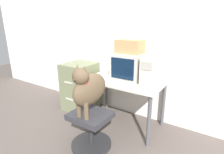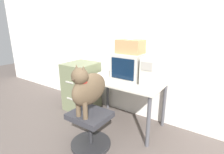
{
  "view_description": "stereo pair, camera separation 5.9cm",
  "coord_description": "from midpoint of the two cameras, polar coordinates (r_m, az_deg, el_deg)",
  "views": [
    {
      "loc": [
        1.2,
        -1.82,
        1.52
      ],
      "look_at": [
        -0.04,
        0.07,
        0.84
      ],
      "focal_mm": 28.0,
      "sensor_mm": 36.0,
      "label": 1
    },
    {
      "loc": [
        1.25,
        -1.79,
        1.52
      ],
      "look_at": [
        -0.04,
        0.07,
        0.84
      ],
      "focal_mm": 28.0,
      "sensor_mm": 36.0,
      "label": 2
    }
  ],
  "objects": [
    {
      "name": "cardboard_box",
      "position": [
        2.59,
        6.67,
        9.85
      ],
      "size": [
        0.38,
        0.27,
        0.2
      ],
      "color": "#A87F51",
      "rests_on": "crt_monitor"
    },
    {
      "name": "computer_mouse",
      "position": [
        2.28,
        7.16,
        -3.1
      ],
      "size": [
        0.06,
        0.04,
        0.03
      ],
      "color": "silver",
      "rests_on": "desk"
    },
    {
      "name": "filing_cabinet",
      "position": [
        3.26,
        -9.44,
        -3.0
      ],
      "size": [
        0.51,
        0.56,
        0.86
      ],
      "color": "#6B7251",
      "rests_on": "ground_plane"
    },
    {
      "name": "crt_monitor",
      "position": [
        2.64,
        6.42,
        3.58
      ],
      "size": [
        0.44,
        0.43,
        0.38
      ],
      "color": "#B7B2A8",
      "rests_on": "desk"
    },
    {
      "name": "wall_back",
      "position": [
        2.85,
        9.29,
        12.1
      ],
      "size": [
        8.0,
        0.05,
        2.6
      ],
      "color": "white",
      "rests_on": "ground_plane"
    },
    {
      "name": "keyboard",
      "position": [
        2.42,
        1.59,
        -1.88
      ],
      "size": [
        0.43,
        0.15,
        0.03
      ],
      "color": "silver",
      "rests_on": "desk"
    },
    {
      "name": "pc_tower",
      "position": [
        2.47,
        13.78,
        2.38
      ],
      "size": [
        0.2,
        0.43,
        0.38
      ],
      "color": "beige",
      "rests_on": "desk"
    },
    {
      "name": "ground_plane",
      "position": [
        2.66,
        0.49,
        -18.1
      ],
      "size": [
        12.0,
        12.0,
        0.0
      ],
      "primitive_type": "plane",
      "color": "#564C47"
    },
    {
      "name": "desk",
      "position": [
        2.63,
        4.74,
        -2.97
      ],
      "size": [
        1.16,
        0.69,
        0.73
      ],
      "color": "beige",
      "rests_on": "ground_plane"
    },
    {
      "name": "office_chair",
      "position": [
        2.34,
        -6.36,
        -16.25
      ],
      "size": [
        0.52,
        0.52,
        0.47
      ],
      "color": "#262628",
      "rests_on": "ground_plane"
    },
    {
      "name": "dog",
      "position": [
        2.08,
        -7.04,
        -3.49
      ],
      "size": [
        0.2,
        0.56,
        0.63
      ],
      "color": "brown",
      "rests_on": "office_chair"
    }
  ]
}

